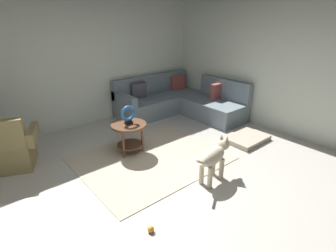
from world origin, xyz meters
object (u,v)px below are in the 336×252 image
at_px(sectional_couch, 179,102).
at_px(torus_sculpture, 128,114).
at_px(dog_toy_ball, 151,229).
at_px(dog, 214,157).
at_px(side_table, 129,131).
at_px(dog_bed_mat, 246,138).
at_px(armchair, 10,149).

relative_size(sectional_couch, torus_sculpture, 6.90).
xyz_separation_m(sectional_couch, dog_toy_ball, (-2.81, -2.62, -0.25)).
bearing_deg(dog, side_table, -171.40).
xyz_separation_m(sectional_couch, torus_sculpture, (-1.98, -0.90, 0.42)).
bearing_deg(dog_toy_ball, dog_bed_mat, 13.78).
xyz_separation_m(side_table, dog_bed_mat, (1.96, -1.04, -0.37)).
xyz_separation_m(side_table, dog_toy_ball, (-0.83, -1.72, -0.38)).
bearing_deg(dog_toy_ball, side_table, 64.23).
bearing_deg(side_table, torus_sculpture, -89.10).
bearing_deg(sectional_couch, dog, -122.14).
height_order(torus_sculpture, dog_toy_ball, torus_sculpture).
bearing_deg(sectional_couch, dog_bed_mat, -90.36).
relative_size(dog, dog_toy_ball, 11.08).
bearing_deg(torus_sculpture, dog_bed_mat, -27.79).
height_order(side_table, dog_toy_ball, side_table).
xyz_separation_m(torus_sculpture, dog_bed_mat, (1.96, -1.04, -0.67)).
bearing_deg(side_table, armchair, 155.87).
bearing_deg(dog, torus_sculpture, -171.40).
xyz_separation_m(sectional_couch, dog, (-1.50, -2.38, 0.09)).
distance_m(torus_sculpture, dog_toy_ball, 2.03).
xyz_separation_m(armchair, dog_bed_mat, (3.65, -1.79, -0.28)).
distance_m(dog_bed_mat, dog_toy_ball, 2.88).
distance_m(sectional_couch, dog_bed_mat, 1.95).
bearing_deg(sectional_couch, dog_toy_ball, -136.97).
distance_m(dog_bed_mat, dog, 1.59).
bearing_deg(sectional_couch, armchair, -177.73).
xyz_separation_m(sectional_couch, side_table, (-1.98, -0.90, 0.12)).
bearing_deg(armchair, torus_sculpture, -1.28).
bearing_deg(dog_toy_ball, torus_sculpture, 64.23).
relative_size(dog_bed_mat, dog, 0.95).
bearing_deg(dog_toy_ball, armchair, 109.02).
relative_size(sectional_couch, dog_bed_mat, 2.81).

